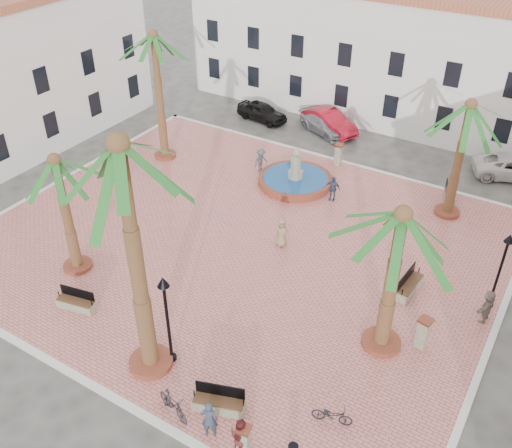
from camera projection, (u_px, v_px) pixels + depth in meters
The scene contains 33 objects.
ground at pixel (240, 243), 30.20m from camera, with size 120.00×120.00×0.00m, color #56544F.
plaza at pixel (240, 242), 30.16m from camera, with size 26.00×22.00×0.15m, color #DA756D.
kerb_n at pixel (330, 159), 37.88m from camera, with size 26.30×0.30×0.16m, color silver.
kerb_s at pixel (88, 383), 22.43m from camera, with size 26.30×0.30×0.16m, color silver.
kerb_e at pixel (493, 336), 24.55m from camera, with size 0.30×22.30×0.16m, color silver.
kerb_w at pixel (66, 178), 35.76m from camera, with size 0.30×22.30×0.16m, color silver.
building_north at pixel (388, 52), 41.53m from camera, with size 30.40×7.40×9.50m.
fountain at pixel (295, 179), 34.87m from camera, with size 4.52×4.52×2.33m.
palm_nw at pixel (155, 48), 33.90m from camera, with size 4.61×4.61×8.36m.
palm_sw at pixel (57, 175), 25.32m from camera, with size 4.60×4.60×6.33m.
palm_s at pixel (122, 173), 18.10m from camera, with size 5.77×5.77×10.31m.
palm_e at pixel (400, 234), 20.81m from camera, with size 5.38×5.38×6.93m.
palm_ne at pixel (468, 118), 29.02m from camera, with size 4.62×4.62×6.88m.
bench_s at pixel (76, 303), 25.74m from camera, with size 1.91×0.92×0.97m.
bench_se at pixel (219, 403), 21.18m from camera, with size 2.09×1.24×1.06m.
bench_e at pixel (409, 286), 26.66m from camera, with size 0.77×2.04×1.06m.
bench_ne at pixel (449, 196), 33.36m from camera, with size 1.07×1.91×0.96m.
lamppost_s at pixel (166, 306), 21.71m from camera, with size 0.47×0.47×4.34m.
lamppost_e at pixel (503, 259), 24.51m from camera, with size 0.43×0.43×3.97m.
bollard_se at pixel (244, 440), 19.44m from camera, with size 0.58×0.58×1.38m.
bollard_n at pixel (338, 154), 36.63m from camera, with size 0.53×0.53×1.45m.
bollard_e at pixel (423, 332), 23.53m from camera, with size 0.63×0.63×1.51m.
cyclist_a at pixel (209, 419), 19.98m from camera, with size 0.61×0.40×1.67m, color #323C4E.
bicycle_a at pixel (332, 415), 20.65m from camera, with size 0.53×1.51×0.79m, color black.
cyclist_b at pixel (240, 436), 19.43m from camera, with size 0.81×0.63×1.66m, color maroon.
bicycle_b at pixel (173, 405), 20.87m from camera, with size 0.49×1.73×1.04m, color black.
pedestrian_fountain_a at pixel (282, 233), 29.34m from camera, with size 0.79×0.51×1.62m, color #977C5C.
pedestrian_fountain_b at pixel (333, 188), 33.07m from camera, with size 0.91×0.38×1.55m, color #374662.
pedestrian_north at pixel (261, 160), 35.84m from camera, with size 1.02×0.59×1.58m, color #48494D.
pedestrian_east at pixel (487, 306), 24.79m from camera, with size 1.50×0.48×1.62m, color gray.
car_black at pixel (262, 112), 42.75m from camera, with size 1.62×4.03×1.37m, color black.
car_red at pixel (329, 121), 41.11m from camera, with size 1.62×4.65×1.53m, color #B71124.
car_silver at pixel (325, 125), 40.99m from camera, with size 1.75×4.30×1.25m, color #96969E.
Camera 1 is at (13.45, -20.26, 17.96)m, focal length 40.00 mm.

